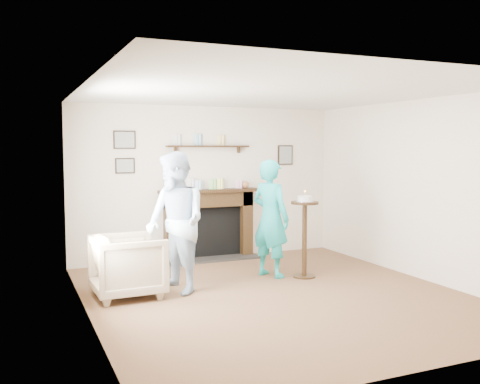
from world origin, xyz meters
The scene contains 6 objects.
ground centered at (0.00, 0.00, 0.00)m, with size 5.00×5.00×0.00m, color brown.
room_shell centered at (0.00, 0.69, 1.62)m, with size 4.54×5.02×2.52m.
armchair centered at (-1.69, 0.68, 0.00)m, with size 0.82×0.84×0.77m, color tan.
man centered at (-1.10, 0.62, 0.00)m, with size 0.87×0.68×1.78m, color #A6B6D0.
woman centered at (0.38, 0.91, 0.00)m, with size 0.61×0.40×1.67m, color #1EAFA4.
pedestal_table centered at (0.80, 0.68, 0.76)m, with size 0.38×0.38×1.23m.
Camera 1 is at (-2.98, -5.80, 1.83)m, focal length 40.00 mm.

